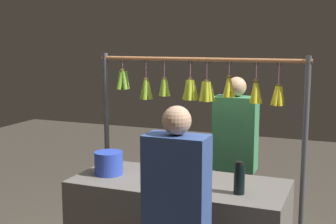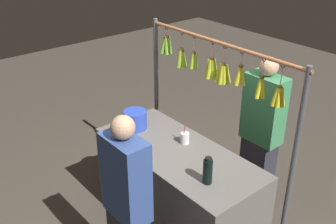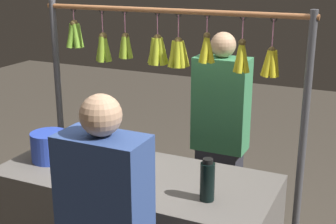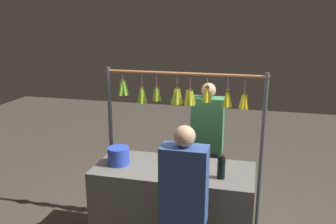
# 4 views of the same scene
# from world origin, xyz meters

# --- Properties ---
(market_counter) EXTENTS (1.60, 0.70, 0.89)m
(market_counter) POSITION_xyz_m (0.00, 0.00, 0.44)
(market_counter) COLOR #66605B
(market_counter) RESTS_ON ground
(display_rack) EXTENTS (1.77, 0.14, 1.81)m
(display_rack) POSITION_xyz_m (0.04, -0.44, 1.32)
(display_rack) COLOR #4C4C51
(display_rack) RESTS_ON ground
(water_bottle) EXTENTS (0.08, 0.08, 0.23)m
(water_bottle) POSITION_xyz_m (-0.49, 0.12, 0.99)
(water_bottle) COLOR black
(water_bottle) RESTS_ON market_counter
(blue_bucket) EXTENTS (0.22, 0.22, 0.18)m
(blue_bucket) POSITION_xyz_m (0.57, 0.04, 0.98)
(blue_bucket) COLOR blue
(blue_bucket) RESTS_ON market_counter
(drink_cup) EXTENTS (0.08, 0.08, 0.18)m
(drink_cup) POSITION_xyz_m (0.06, -0.14, 0.94)
(drink_cup) COLOR silver
(drink_cup) RESTS_ON market_counter
(vendor_person) EXTENTS (0.38, 0.21, 1.61)m
(vendor_person) POSITION_xyz_m (-0.21, -0.88, 0.79)
(vendor_person) COLOR #2D2D38
(vendor_person) RESTS_ON ground
(customer_person) EXTENTS (0.37, 0.20, 1.56)m
(customer_person) POSITION_xyz_m (-0.25, 0.71, 0.77)
(customer_person) COLOR #2D2D38
(customer_person) RESTS_ON ground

